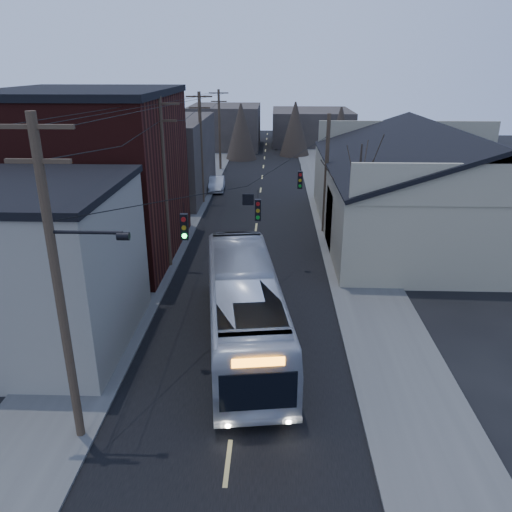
{
  "coord_description": "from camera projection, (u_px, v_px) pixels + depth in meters",
  "views": [
    {
      "loc": [
        1.33,
        -10.14,
        11.63
      ],
      "look_at": [
        0.5,
        12.2,
        3.0
      ],
      "focal_mm": 35.0,
      "sensor_mm": 36.0,
      "label": 1
    }
  ],
  "objects": [
    {
      "name": "bare_tree",
      "position": [
        358.0,
        203.0,
        30.81
      ],
      "size": [
        0.4,
        0.4,
        7.2
      ],
      "primitive_type": "cone",
      "color": "black",
      "rests_on": "ground"
    },
    {
      "name": "bus",
      "position": [
        244.0,
        306.0,
        21.75
      ],
      "size": [
        4.56,
        12.79,
        3.48
      ],
      "primitive_type": "imported",
      "rotation": [
        0.0,
        0.0,
        3.27
      ],
      "color": "#AAAEB6",
      "rests_on": "ground"
    },
    {
      "name": "sidewalk_right",
      "position": [
        336.0,
        213.0,
        41.41
      ],
      "size": [
        4.0,
        110.0,
        0.12
      ],
      "primitive_type": "cube",
      "color": "#474744",
      "rests_on": "ground"
    },
    {
      "name": "utility_lines",
      "position": [
        210.0,
        167.0,
        34.51
      ],
      "size": [
        11.24,
        45.28,
        10.5
      ],
      "color": "#382B1E",
      "rests_on": "ground"
    },
    {
      "name": "building_left_far",
      "position": [
        158.0,
        157.0,
        46.31
      ],
      "size": [
        9.0,
        14.0,
        7.0
      ],
      "primitive_type": "cube",
      "color": "#332D29",
      "rests_on": "ground"
    },
    {
      "name": "building_clapboard",
      "position": [
        29.0,
        269.0,
        21.13
      ],
      "size": [
        8.0,
        8.0,
        7.0
      ],
      "primitive_type": "cube",
      "color": "slate",
      "rests_on": "ground"
    },
    {
      "name": "building_far_left",
      "position": [
        225.0,
        127.0,
        73.41
      ],
      "size": [
        10.0,
        12.0,
        6.0
      ],
      "primitive_type": "cube",
      "color": "#332D29",
      "rests_on": "ground"
    },
    {
      "name": "building_far_right",
      "position": [
        311.0,
        126.0,
        77.8
      ],
      "size": [
        12.0,
        14.0,
        5.0
      ],
      "primitive_type": "cube",
      "color": "#332D29",
      "rests_on": "ground"
    },
    {
      "name": "parked_car",
      "position": [
        217.0,
        184.0,
        48.74
      ],
      "size": [
        1.62,
        4.16,
        1.35
      ],
      "primitive_type": "imported",
      "rotation": [
        0.0,
        0.0,
        0.05
      ],
      "color": "#B4B7BC",
      "rests_on": "ground"
    },
    {
      "name": "warehouse",
      "position": [
        437.0,
        198.0,
        35.57
      ],
      "size": [
        16.16,
        20.6,
        7.73
      ],
      "color": "gray",
      "rests_on": "ground"
    },
    {
      "name": "sidewalk_left",
      "position": [
        181.0,
        211.0,
        41.86
      ],
      "size": [
        4.0,
        110.0,
        0.12
      ],
      "primitive_type": "cube",
      "color": "#474744",
      "rests_on": "ground"
    },
    {
      "name": "building_brick",
      "position": [
        91.0,
        178.0,
        30.87
      ],
      "size": [
        10.0,
        12.0,
        10.0
      ],
      "primitive_type": "cube",
      "color": "black",
      "rests_on": "ground"
    },
    {
      "name": "road_surface",
      "position": [
        258.0,
        213.0,
        41.65
      ],
      "size": [
        9.0,
        110.0,
        0.02
      ],
      "primitive_type": "cube",
      "color": "black",
      "rests_on": "ground"
    }
  ]
}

